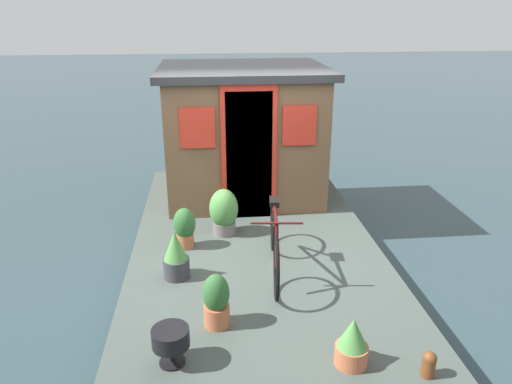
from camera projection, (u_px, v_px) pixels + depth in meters
The scene contains 11 objects.
ground_plane at pixel (254, 272), 6.11m from camera, with size 60.00×60.00×0.00m, color #2D4247.
houseboat_deck at pixel (254, 256), 6.03m from camera, with size 5.51×2.91×0.46m.
houseboat_cabin at pixel (243, 131), 7.12m from camera, with size 2.10×2.37×1.89m.
bicycle at pixel (275, 240), 5.12m from camera, with size 1.66×0.50×0.77m.
potted_plant_rosemary at pixel (176, 256), 5.03m from camera, with size 0.28×0.28×0.53m.
potted_plant_lavender at pixel (216, 301), 4.27m from camera, with size 0.24×0.24×0.51m.
potted_plant_thyme at pixel (185, 227), 5.66m from camera, with size 0.26×0.26×0.50m.
potted_plant_sage at pixel (224, 212), 6.00m from camera, with size 0.36×0.36×0.59m.
potted_plant_geranium at pixel (352, 343), 3.81m from camera, with size 0.27×0.27×0.42m.
charcoal_grill at pixel (171, 339), 3.80m from camera, with size 0.30×0.30×0.32m.
mooring_bollard at pixel (429, 363), 3.71m from camera, with size 0.11×0.11×0.22m.
Camera 1 is at (-5.31, 0.52, 3.15)m, focal length 33.89 mm.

